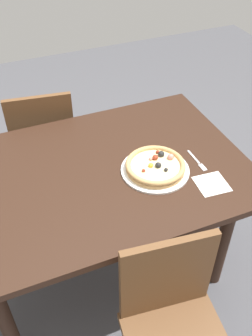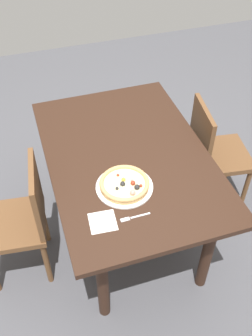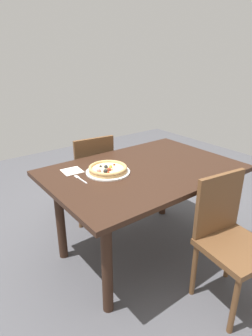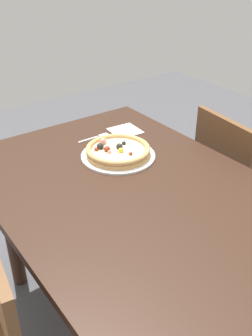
{
  "view_description": "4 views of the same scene",
  "coord_description": "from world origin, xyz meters",
  "views": [
    {
      "loc": [
        0.39,
        1.3,
        1.95
      ],
      "look_at": [
        -0.13,
        0.05,
        0.78
      ],
      "focal_mm": 40.68,
      "sensor_mm": 36.0,
      "label": 1
    },
    {
      "loc": [
        -1.69,
        0.55,
        2.37
      ],
      "look_at": [
        -0.13,
        0.05,
        0.78
      ],
      "focal_mm": 41.48,
      "sensor_mm": 36.0,
      "label": 2
    },
    {
      "loc": [
        -1.31,
        -1.5,
        1.57
      ],
      "look_at": [
        -0.13,
        0.05,
        0.78
      ],
      "focal_mm": 30.13,
      "sensor_mm": 36.0,
      "label": 3
    },
    {
      "loc": [
        0.97,
        -0.75,
        1.57
      ],
      "look_at": [
        -0.13,
        0.05,
        0.78
      ],
      "focal_mm": 41.39,
      "sensor_mm": 36.0,
      "label": 4
    }
  ],
  "objects": [
    {
      "name": "plate",
      "position": [
        -0.26,
        0.1,
        0.76
      ],
      "size": [
        0.33,
        0.33,
        0.01
      ],
      "primitive_type": "cylinder",
      "color": "white",
      "rests_on": "dining_table"
    },
    {
      "name": "fork",
      "position": [
        -0.48,
        0.12,
        0.76
      ],
      "size": [
        0.02,
        0.17,
        0.0
      ],
      "rotation": [
        0.0,
        0.0,
        1.58
      ],
      "color": "silver",
      "rests_on": "dining_table"
    },
    {
      "name": "ground_plane",
      "position": [
        0.0,
        0.0,
        0.0
      ],
      "size": [
        6.0,
        6.0,
        0.0
      ],
      "primitive_type": "plane",
      "color": "#4C4C51"
    },
    {
      "name": "pizza",
      "position": [
        -0.26,
        0.1,
        0.79
      ],
      "size": [
        0.28,
        0.28,
        0.05
      ],
      "color": "tan",
      "rests_on": "plate"
    },
    {
      "name": "dining_table",
      "position": [
        0.0,
        0.0,
        0.66
      ],
      "size": [
        1.45,
        0.98,
        0.76
      ],
      "color": "#331E14",
      "rests_on": "ground"
    },
    {
      "name": "chair_far",
      "position": [
        -0.07,
        0.7,
        0.48
      ],
      "size": [
        0.44,
        0.44,
        0.87
      ],
      "rotation": [
        0.0,
        0.0,
        -0.12
      ],
      "color": "brown",
      "rests_on": "ground"
    },
    {
      "name": "napkin",
      "position": [
        -0.46,
        0.28,
        0.76
      ],
      "size": [
        0.15,
        0.15,
        0.0
      ],
      "primitive_type": "cube",
      "rotation": [
        0.0,
        0.0,
        -0.08
      ],
      "color": "white",
      "rests_on": "dining_table"
    }
  ]
}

